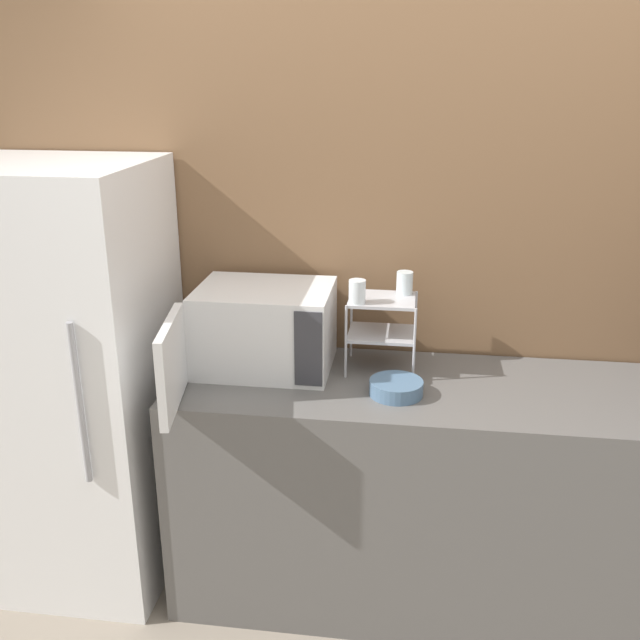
% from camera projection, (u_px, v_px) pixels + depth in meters
% --- Properties ---
extents(wall_back, '(8.00, 0.06, 2.60)m').
position_uv_depth(wall_back, '(418.00, 265.00, 2.91)').
color(wall_back, brown).
rests_on(wall_back, ground_plane).
extents(counter, '(1.83, 0.66, 0.93)m').
position_uv_depth(counter, '(407.00, 491.00, 2.85)').
color(counter, '#595654').
rests_on(counter, ground_plane).
extents(microwave, '(0.55, 0.81, 0.33)m').
position_uv_depth(microwave, '(261.00, 329.00, 2.78)').
color(microwave, silver).
rests_on(microwave, counter).
extents(dish_rack, '(0.26, 0.23, 0.29)m').
position_uv_depth(dish_rack, '(381.00, 318.00, 2.77)').
color(dish_rack, '#B2B2B7').
rests_on(dish_rack, counter).
extents(glass_front_left, '(0.06, 0.06, 0.09)m').
position_uv_depth(glass_front_left, '(357.00, 292.00, 2.67)').
color(glass_front_left, silver).
rests_on(glass_front_left, dish_rack).
extents(glass_back_right, '(0.06, 0.06, 0.09)m').
position_uv_depth(glass_back_right, '(405.00, 283.00, 2.78)').
color(glass_back_right, silver).
rests_on(glass_back_right, dish_rack).
extents(bowl, '(0.20, 0.20, 0.06)m').
position_uv_depth(bowl, '(396.00, 388.00, 2.60)').
color(bowl, slate).
rests_on(bowl, counter).
extents(refrigerator, '(0.75, 0.72, 1.74)m').
position_uv_depth(refrigerator, '(70.00, 381.00, 2.87)').
color(refrigerator, white).
rests_on(refrigerator, ground_plane).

